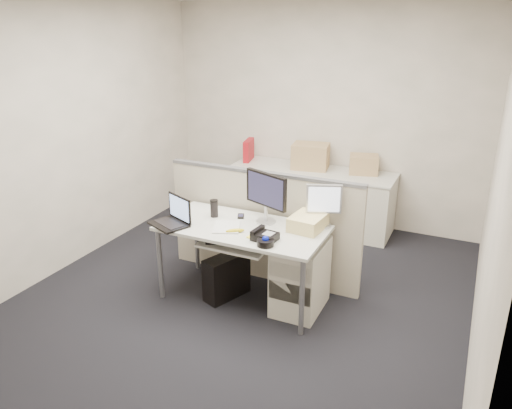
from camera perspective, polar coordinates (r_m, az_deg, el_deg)
The scene contains 28 objects.
floor at distance 4.84m, azimuth -1.45°, elevation -10.55°, with size 4.00×4.50×0.01m, color black.
wall_back at distance 6.34m, azimuth 7.64°, elevation 10.01°, with size 4.00×0.02×2.70m, color beige.
wall_front at distance 2.63m, azimuth -24.29°, elevation -7.43°, with size 4.00×0.02×2.70m, color beige.
wall_left at distance 5.47m, azimuth -20.87°, elevation 7.14°, with size 0.02×4.50×2.70m, color beige.
wall_right at distance 3.88m, azimuth 25.87°, elevation 1.22°, with size 0.02×4.50×2.70m, color beige.
desk at distance 4.53m, azimuth -1.53°, elevation -3.29°, with size 1.50×0.75×0.73m.
keyboard_tray at distance 4.41m, azimuth -2.56°, elevation -4.68°, with size 0.62×0.32×0.02m, color beige.
drawer_pedestal at distance 4.53m, azimuth 5.11°, elevation -8.17°, with size 0.40×0.55×0.65m, color silver.
cubicle_partition at distance 4.95m, azimuth 0.78°, elevation -2.60°, with size 2.00×0.06×1.10m, color #ABA18E.
back_counter at distance 6.31m, azimuth 6.33°, elevation 0.66°, with size 2.00×0.60×0.72m, color silver.
monitor_main at distance 4.51m, azimuth 1.16°, elevation 0.75°, with size 0.48×0.18×0.48m, color black.
monitor_small at distance 4.49m, azimuth 7.74°, elevation -0.16°, with size 0.32×0.16×0.39m, color #B7B7BC.
laptop at distance 4.55m, azimuth -10.04°, elevation -0.89°, with size 0.34×0.25×0.25m, color black.
trackball at distance 4.13m, azimuth 1.09°, elevation -4.38°, with size 0.14×0.14×0.05m, color black.
desk_phone at distance 4.23m, azimuth 1.02°, elevation -3.68°, with size 0.20×0.17×0.06m, color black.
paper_stack at distance 4.49m, azimuth -3.36°, elevation -2.56°, with size 0.23×0.29×0.01m, color silver.
sticky_pad at distance 4.28m, azimuth -0.45°, elevation -3.73°, with size 0.07×0.07×0.01m, color yellow.
travel_mug at distance 4.71m, azimuth -4.80°, elevation -0.51°, with size 0.07×0.07×0.15m, color black.
banana at distance 4.38m, azimuth -2.41°, elevation -3.01°, with size 0.17×0.04×0.04m, color yellow.
cellphone at distance 4.72m, azimuth -1.75°, elevation -1.34°, with size 0.06×0.11×0.01m, color black.
manila_folders at distance 4.46m, azimuth 5.96°, elevation -2.02°, with size 0.27×0.34×0.13m, color #F2DF8F.
keyboard at distance 4.45m, azimuth -2.91°, elevation -4.10°, with size 0.43×0.15×0.02m, color black.
pc_tower_desk at distance 4.76m, azimuth -3.38°, elevation -8.20°, with size 0.18×0.45×0.42m, color black.
pc_tower_spare_dark at distance 6.82m, azimuth -1.80°, elevation 1.10°, with size 0.19×0.47×0.44m, color black.
pc_tower_spare_silver at distance 6.81m, azimuth -4.22°, elevation 1.12°, with size 0.20×0.50×0.46m, color #B7B7BC.
cardboard_box_left at distance 6.21m, azimuth 6.24°, elevation 5.42°, with size 0.43×0.33×0.33m, color tan.
cardboard_box_right at distance 6.12m, azimuth 12.20°, elevation 4.42°, with size 0.33×0.26×0.24m, color tan.
red_binder at distance 6.53m, azimuth -0.85°, elevation 6.16°, with size 0.07×0.31×0.29m, color #A01119.
Camera 1 is at (1.86, -3.70, 2.51)m, focal length 35.00 mm.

